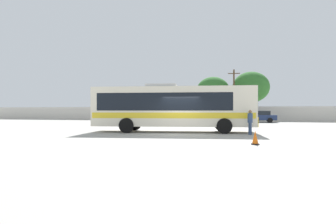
# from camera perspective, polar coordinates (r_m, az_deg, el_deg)

# --- Properties ---
(ground_plane) EXTENTS (300.00, 300.00, 0.00)m
(ground_plane) POSITION_cam_1_polar(r_m,az_deg,el_deg) (28.15, 6.65, -2.87)
(ground_plane) COLOR #A3A099
(perimeter_wall) EXTENTS (80.00, 0.30, 2.15)m
(perimeter_wall) POSITION_cam_1_polar(r_m,az_deg,el_deg) (42.20, 9.24, -0.36)
(perimeter_wall) COLOR beige
(perimeter_wall) RESTS_ON ground_plane
(coach_bus_cream_yellow) EXTENTS (11.73, 4.15, 3.47)m
(coach_bus_cream_yellow) POSITION_cam_1_polar(r_m,az_deg,el_deg) (20.12, 0.70, 1.15)
(coach_bus_cream_yellow) COLOR silver
(coach_bus_cream_yellow) RESTS_ON ground_plane
(attendant_by_bus_door) EXTENTS (0.43, 0.43, 1.60)m
(attendant_by_bus_door) POSITION_cam_1_polar(r_m,az_deg,el_deg) (18.53, 16.52, -1.72)
(attendant_by_bus_door) COLOR #33476B
(attendant_by_bus_door) RESTS_ON ground_plane
(parked_car_leftmost_red) EXTENTS (4.52, 2.19, 1.54)m
(parked_car_leftmost_red) POSITION_cam_1_polar(r_m,az_deg,el_deg) (41.39, -8.60, -0.73)
(parked_car_leftmost_red) COLOR red
(parked_car_leftmost_red) RESTS_ON ground_plane
(parked_car_second_red) EXTENTS (4.49, 2.12, 1.41)m
(parked_car_second_red) POSITION_cam_1_polar(r_m,az_deg,el_deg) (40.04, -0.85, -0.84)
(parked_car_second_red) COLOR red
(parked_car_second_red) RESTS_ON ground_plane
(parked_car_third_silver) EXTENTS (4.46, 2.26, 1.53)m
(parked_car_third_silver) POSITION_cam_1_polar(r_m,az_deg,el_deg) (39.30, 7.91, -0.80)
(parked_car_third_silver) COLOR #B7BABF
(parked_car_third_silver) RESTS_ON ground_plane
(parked_car_rightmost_dark_blue) EXTENTS (4.56, 2.02, 1.51)m
(parked_car_rightmost_dark_blue) POSITION_cam_1_polar(r_m,az_deg,el_deg) (38.36, 18.13, -0.84)
(parked_car_rightmost_dark_blue) COLOR navy
(parked_car_rightmost_dark_blue) RESTS_ON ground_plane
(utility_pole_near) EXTENTS (1.80, 0.30, 7.85)m
(utility_pole_near) POSITION_cam_1_polar(r_m,az_deg,el_deg) (43.71, 13.39, 3.63)
(utility_pole_near) COLOR #4C3823
(utility_pole_near) RESTS_ON ground_plane
(roadside_tree_left) EXTENTS (5.18, 5.18, 6.31)m
(roadside_tree_left) POSITION_cam_1_polar(r_m,az_deg,el_deg) (48.88, -1.80, 3.29)
(roadside_tree_left) COLOR brown
(roadside_tree_left) RESTS_ON ground_plane
(roadside_tree_midleft) EXTENTS (5.59, 5.59, 7.25)m
(roadside_tree_midleft) POSITION_cam_1_polar(r_m,az_deg,el_deg) (47.60, 9.23, 4.28)
(roadside_tree_midleft) COLOR brown
(roadside_tree_midleft) RESTS_ON ground_plane
(roadside_tree_midright) EXTENTS (5.89, 5.89, 7.87)m
(roadside_tree_midright) POSITION_cam_1_polar(r_m,az_deg,el_deg) (47.26, 16.67, 4.90)
(roadside_tree_midright) COLOR brown
(roadside_tree_midright) RESTS_ON ground_plane
(traffic_cone_on_apron) EXTENTS (0.36, 0.36, 0.64)m
(traffic_cone_on_apron) POSITION_cam_1_polar(r_m,az_deg,el_deg) (13.31, 17.49, -5.08)
(traffic_cone_on_apron) COLOR black
(traffic_cone_on_apron) RESTS_ON ground_plane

